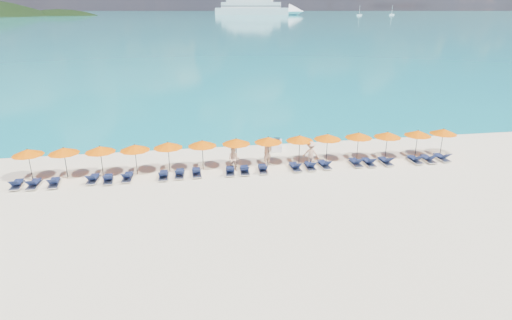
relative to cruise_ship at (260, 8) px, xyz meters
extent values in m
plane|color=beige|center=(-101.47, -565.17, -8.47)|extent=(1400.00, 1400.00, 0.00)
cube|color=#1FA9B2|center=(-101.47, 94.83, -8.46)|extent=(1600.00, 1300.00, 0.01)
ellipsoid|color=black|center=(-251.47, -5.17, -43.47)|extent=(162.00, 126.00, 85.50)
cube|color=silver|center=(-9.86, 3.28, -4.04)|extent=(98.03, 47.51, 8.86)
cone|color=silver|center=(45.60, -15.15, -4.04)|extent=(24.63, 24.63, 19.48)
cube|color=silver|center=(-11.54, 3.83, 3.93)|extent=(78.70, 38.85, 7.08)
cube|color=silver|center=(-13.22, 4.39, 9.24)|extent=(61.50, 31.64, 4.43)
cube|color=black|center=(-11.54, 3.83, 2.60)|extent=(79.68, 39.33, 0.80)
cube|color=black|center=(-11.54, 3.83, 5.70)|extent=(77.72, 38.38, 0.80)
cube|color=silver|center=(113.76, -61.18, -7.61)|extent=(6.43, 2.14, 1.71)
cylinder|color=silver|center=(113.76, -61.18, -2.04)|extent=(0.39, 0.39, 10.72)
cube|color=silver|center=(161.86, -50.53, -7.60)|extent=(6.51, 2.17, 1.74)
cylinder|color=silver|center=(161.86, -50.53, -1.96)|extent=(0.39, 0.39, 10.85)
cube|color=silver|center=(-98.69, -556.38, -8.19)|extent=(1.33, 2.35, 0.51)
cube|color=black|center=(-98.73, -556.56, -7.82)|extent=(0.67, 1.01, 0.32)
cylinder|color=black|center=(-98.56, -555.84, -7.68)|extent=(0.51, 0.17, 0.06)
imported|color=tan|center=(-100.25, -560.07, -7.50)|extent=(0.84, 0.74, 1.93)
imported|color=tan|center=(-102.89, -560.94, -7.57)|extent=(0.99, 0.76, 1.80)
imported|color=tan|center=(-97.07, -560.79, -7.52)|extent=(1.35, 0.98, 1.89)
cylinder|color=black|center=(-116.89, -560.24, -7.37)|extent=(0.05, 0.05, 2.20)
cone|color=#DE5800|center=(-116.89, -560.24, -6.45)|extent=(2.10, 2.10, 0.42)
sphere|color=black|center=(-116.89, -560.24, -6.23)|extent=(0.08, 0.08, 0.08)
cylinder|color=black|center=(-114.56, -560.30, -7.37)|extent=(0.05, 0.05, 2.20)
cone|color=#DE5800|center=(-114.56, -560.30, -6.45)|extent=(2.10, 2.10, 0.42)
sphere|color=black|center=(-114.56, -560.30, -6.23)|extent=(0.08, 0.08, 0.08)
cylinder|color=black|center=(-112.15, -560.38, -7.37)|extent=(0.05, 0.05, 2.20)
cone|color=#DE5800|center=(-112.15, -560.38, -6.45)|extent=(2.10, 2.10, 0.42)
sphere|color=black|center=(-112.15, -560.38, -6.23)|extent=(0.08, 0.08, 0.08)
cylinder|color=black|center=(-109.81, -560.42, -7.37)|extent=(0.05, 0.05, 2.20)
cone|color=#DE5800|center=(-109.81, -560.42, -6.45)|extent=(2.10, 2.10, 0.42)
sphere|color=black|center=(-109.81, -560.42, -6.23)|extent=(0.08, 0.08, 0.08)
cylinder|color=black|center=(-107.52, -560.24, -7.37)|extent=(0.05, 0.05, 2.20)
cone|color=#DE5800|center=(-107.52, -560.24, -6.45)|extent=(2.10, 2.10, 0.42)
sphere|color=black|center=(-107.52, -560.24, -6.23)|extent=(0.08, 0.08, 0.08)
cylinder|color=black|center=(-105.09, -560.23, -7.37)|extent=(0.05, 0.05, 2.20)
cone|color=#DE5800|center=(-105.09, -560.23, -6.45)|extent=(2.10, 2.10, 0.42)
sphere|color=black|center=(-105.09, -560.23, -6.23)|extent=(0.08, 0.08, 0.08)
cylinder|color=black|center=(-102.61, -560.17, -7.37)|extent=(0.05, 0.05, 2.20)
cone|color=#DE5800|center=(-102.61, -560.17, -6.45)|extent=(2.10, 2.10, 0.42)
sphere|color=black|center=(-102.61, -560.17, -6.23)|extent=(0.08, 0.08, 0.08)
cylinder|color=black|center=(-100.21, -560.18, -7.37)|extent=(0.05, 0.05, 2.20)
cone|color=#DE5800|center=(-100.21, -560.18, -6.45)|extent=(2.10, 2.10, 0.42)
sphere|color=black|center=(-100.21, -560.18, -6.23)|extent=(0.08, 0.08, 0.08)
cylinder|color=black|center=(-97.80, -560.19, -7.37)|extent=(0.05, 0.05, 2.20)
cone|color=#DE5800|center=(-97.80, -560.19, -6.45)|extent=(2.10, 2.10, 0.42)
sphere|color=black|center=(-97.80, -560.19, -6.23)|extent=(0.08, 0.08, 0.08)
cylinder|color=black|center=(-95.62, -560.18, -7.37)|extent=(0.05, 0.05, 2.20)
cone|color=#DE5800|center=(-95.62, -560.18, -6.45)|extent=(2.10, 2.10, 0.42)
sphere|color=black|center=(-95.62, -560.18, -6.23)|extent=(0.08, 0.08, 0.08)
cylinder|color=black|center=(-93.13, -560.18, -7.37)|extent=(0.05, 0.05, 2.20)
cone|color=#DE5800|center=(-93.13, -560.18, -6.45)|extent=(2.10, 2.10, 0.42)
sphere|color=black|center=(-93.13, -560.18, -6.23)|extent=(0.08, 0.08, 0.08)
cylinder|color=black|center=(-90.87, -560.42, -7.37)|extent=(0.05, 0.05, 2.20)
cone|color=#DE5800|center=(-90.87, -560.42, -6.45)|extent=(2.10, 2.10, 0.42)
sphere|color=black|center=(-90.87, -560.42, -6.23)|extent=(0.08, 0.08, 0.08)
cylinder|color=black|center=(-88.33, -560.42, -7.37)|extent=(0.05, 0.05, 2.20)
cone|color=#DE5800|center=(-88.33, -560.42, -6.45)|extent=(2.10, 2.10, 0.42)
sphere|color=black|center=(-88.33, -560.42, -6.23)|extent=(0.08, 0.08, 0.08)
cylinder|color=black|center=(-86.10, -560.32, -7.37)|extent=(0.05, 0.05, 2.20)
cone|color=#DE5800|center=(-86.10, -560.32, -6.45)|extent=(2.10, 2.10, 0.42)
sphere|color=black|center=(-86.10, -560.32, -6.23)|extent=(0.08, 0.08, 0.08)
cube|color=silver|center=(-117.47, -561.52, -8.33)|extent=(0.74, 1.74, 0.06)
cube|color=#111B3F|center=(-117.48, -561.27, -8.17)|extent=(0.63, 1.14, 0.04)
cube|color=#111B3F|center=(-117.43, -562.07, -7.92)|extent=(0.59, 0.58, 0.43)
cube|color=silver|center=(-116.38, -561.63, -8.33)|extent=(0.66, 1.71, 0.06)
cube|color=#111B3F|center=(-116.37, -561.38, -8.17)|extent=(0.58, 1.11, 0.04)
cube|color=#111B3F|center=(-116.39, -562.18, -7.92)|extent=(0.56, 0.55, 0.43)
cube|color=silver|center=(-115.11, -561.62, -8.33)|extent=(0.76, 1.75, 0.06)
cube|color=#111B3F|center=(-115.13, -561.37, -8.17)|extent=(0.64, 1.14, 0.04)
cube|color=#111B3F|center=(-115.06, -562.17, -7.92)|extent=(0.59, 0.58, 0.43)
cube|color=silver|center=(-112.66, -561.38, -8.33)|extent=(0.75, 1.74, 0.06)
cube|color=#111B3F|center=(-112.64, -561.13, -8.17)|extent=(0.63, 1.14, 0.04)
cube|color=#111B3F|center=(-112.70, -561.92, -7.92)|extent=(0.59, 0.58, 0.43)
cube|color=silver|center=(-111.64, -561.57, -8.33)|extent=(0.78, 1.75, 0.06)
cube|color=#111B3F|center=(-111.66, -561.32, -8.17)|extent=(0.65, 1.15, 0.04)
cube|color=#111B3F|center=(-111.59, -562.12, -7.92)|extent=(0.60, 0.59, 0.43)
cube|color=silver|center=(-110.36, -561.41, -8.33)|extent=(0.73, 1.74, 0.06)
cube|color=#111B3F|center=(-110.35, -561.16, -8.17)|extent=(0.62, 1.14, 0.04)
cube|color=#111B3F|center=(-110.40, -561.96, -7.92)|extent=(0.59, 0.57, 0.43)
cube|color=silver|center=(-107.93, -561.53, -8.33)|extent=(0.66, 1.71, 0.06)
cube|color=#111B3F|center=(-107.92, -561.28, -8.17)|extent=(0.57, 1.11, 0.04)
cube|color=#111B3F|center=(-107.94, -562.08, -7.92)|extent=(0.56, 0.55, 0.43)
cube|color=silver|center=(-106.81, -561.39, -8.33)|extent=(0.72, 1.74, 0.06)
cube|color=#111B3F|center=(-106.79, -561.14, -8.17)|extent=(0.62, 1.13, 0.04)
cube|color=#111B3F|center=(-106.84, -561.93, -7.92)|extent=(0.58, 0.57, 0.43)
cube|color=silver|center=(-105.63, -561.35, -8.33)|extent=(0.64, 1.71, 0.06)
cube|color=#111B3F|center=(-105.63, -561.10, -8.17)|extent=(0.56, 1.11, 0.04)
cube|color=#111B3F|center=(-105.62, -561.90, -7.92)|extent=(0.56, 0.54, 0.43)
cube|color=silver|center=(-103.23, -561.44, -8.33)|extent=(0.79, 1.75, 0.06)
cube|color=#111B3F|center=(-103.21, -561.20, -8.17)|extent=(0.66, 1.15, 0.04)
cube|color=#111B3F|center=(-103.29, -561.99, -7.92)|extent=(0.60, 0.59, 0.43)
cube|color=silver|center=(-102.19, -561.48, -8.33)|extent=(0.74, 1.74, 0.06)
cube|color=#111B3F|center=(-102.17, -561.23, -8.17)|extent=(0.63, 1.14, 0.04)
cube|color=#111B3F|center=(-102.23, -562.03, -7.92)|extent=(0.59, 0.57, 0.43)
cube|color=silver|center=(-100.84, -561.43, -8.33)|extent=(0.75, 1.74, 0.06)
cube|color=#111B3F|center=(-100.82, -561.18, -8.17)|extent=(0.63, 1.14, 0.04)
cube|color=#111B3F|center=(-100.88, -561.98, -7.92)|extent=(0.59, 0.58, 0.43)
cube|color=silver|center=(-98.42, -561.43, -8.33)|extent=(0.67, 1.72, 0.06)
cube|color=#111B3F|center=(-98.43, -561.18, -8.17)|extent=(0.58, 1.11, 0.04)
cube|color=#111B3F|center=(-98.41, -561.98, -7.92)|extent=(0.56, 0.55, 0.43)
cube|color=silver|center=(-97.29, -561.43, -8.33)|extent=(0.71, 1.73, 0.06)
cube|color=#111B3F|center=(-97.28, -561.18, -8.17)|extent=(0.61, 1.13, 0.04)
cube|color=#111B3F|center=(-97.32, -561.98, -7.92)|extent=(0.58, 0.56, 0.43)
cube|color=silver|center=(-96.15, -561.34, -8.33)|extent=(0.72, 1.73, 0.06)
cube|color=#111B3F|center=(-96.17, -561.09, -8.17)|extent=(0.62, 1.13, 0.04)
cube|color=#111B3F|center=(-96.12, -561.89, -7.92)|extent=(0.58, 0.57, 0.43)
cube|color=silver|center=(-93.68, -561.29, -8.33)|extent=(0.63, 1.70, 0.06)
cube|color=#111B3F|center=(-93.68, -561.04, -8.17)|extent=(0.56, 1.10, 0.04)
cube|color=#111B3F|center=(-93.69, -561.84, -7.92)|extent=(0.55, 0.54, 0.43)
cube|color=silver|center=(-92.68, -561.41, -8.33)|extent=(0.64, 1.71, 0.06)
cube|color=#111B3F|center=(-92.68, -561.16, -8.17)|extent=(0.57, 1.11, 0.04)
cube|color=#111B3F|center=(-92.69, -561.96, -7.92)|extent=(0.56, 0.54, 0.43)
cube|color=silver|center=(-91.32, -561.41, -8.33)|extent=(0.64, 1.71, 0.06)
cube|color=#111B3F|center=(-91.32, -561.16, -8.17)|extent=(0.57, 1.11, 0.04)
cube|color=#111B3F|center=(-91.31, -561.96, -7.92)|extent=(0.56, 0.54, 0.43)
cube|color=silver|center=(-88.93, -561.45, -8.33)|extent=(0.66, 1.72, 0.06)
cube|color=#111B3F|center=(-88.94, -561.20, -8.17)|extent=(0.58, 1.11, 0.04)
cube|color=#111B3F|center=(-88.92, -562.00, -7.92)|extent=(0.56, 0.55, 0.43)
cube|color=silver|center=(-87.84, -561.50, -8.33)|extent=(0.67, 1.72, 0.06)
cube|color=#111B3F|center=(-87.84, -561.25, -8.17)|extent=(0.58, 1.11, 0.04)
cube|color=#111B3F|center=(-87.86, -562.05, -7.92)|extent=(0.56, 0.55, 0.43)
cube|color=silver|center=(-86.61, -561.36, -8.33)|extent=(0.67, 1.72, 0.06)
cube|color=#111B3F|center=(-86.62, -561.11, -8.17)|extent=(0.58, 1.11, 0.04)
cube|color=#111B3F|center=(-86.60, -561.91, -7.92)|extent=(0.56, 0.55, 0.43)
camera|label=1|loc=(-106.21, -589.91, 2.90)|focal=30.00mm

